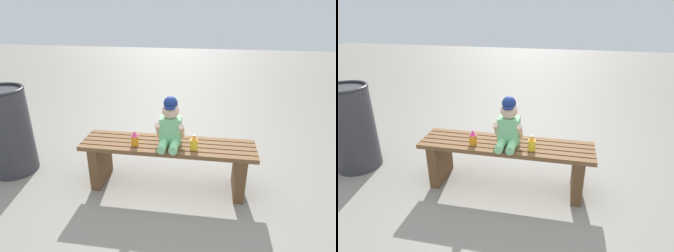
{
  "view_description": "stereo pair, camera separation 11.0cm",
  "coord_description": "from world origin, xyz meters",
  "views": [
    {
      "loc": [
        0.32,
        -2.07,
        1.49
      ],
      "look_at": [
        0.01,
        -0.05,
        0.59
      ],
      "focal_mm": 30.38,
      "sensor_mm": 36.0,
      "label": 1
    },
    {
      "loc": [
        0.43,
        -2.05,
        1.49
      ],
      "look_at": [
        0.01,
        -0.05,
        0.59
      ],
      "focal_mm": 30.38,
      "sensor_mm": 36.0,
      "label": 2
    }
  ],
  "objects": [
    {
      "name": "child_figure",
      "position": [
        0.02,
        -0.01,
        0.59
      ],
      "size": [
        0.23,
        0.27,
        0.4
      ],
      "color": "#7FCC8C",
      "rests_on": "park_bench"
    },
    {
      "name": "ground_plane",
      "position": [
        0.0,
        0.0,
        0.0
      ],
      "size": [
        16.0,
        16.0,
        0.0
      ],
      "primitive_type": "plane",
      "color": "gray"
    },
    {
      "name": "sippy_cup_right",
      "position": [
        0.22,
        -0.07,
        0.47
      ],
      "size": [
        0.06,
        0.06,
        0.12
      ],
      "color": "yellow",
      "rests_on": "park_bench"
    },
    {
      "name": "trash_bin",
      "position": [
        -1.48,
        0.03,
        0.41
      ],
      "size": [
        0.42,
        0.42,
        0.81
      ],
      "color": "#333338",
      "rests_on": "ground_plane"
    },
    {
      "name": "sippy_cup_left",
      "position": [
        -0.26,
        -0.07,
        0.47
      ],
      "size": [
        0.06,
        0.06,
        0.12
      ],
      "color": "orange",
      "rests_on": "park_bench"
    },
    {
      "name": "park_bench",
      "position": [
        0.0,
        -0.0,
        0.27
      ],
      "size": [
        1.44,
        0.35,
        0.41
      ],
      "color": "brown",
      "rests_on": "ground_plane"
    }
  ]
}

